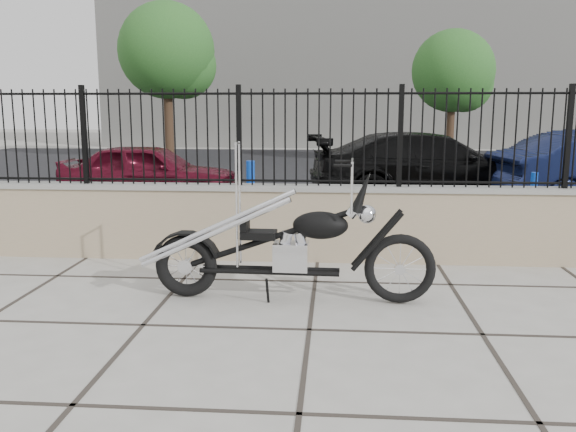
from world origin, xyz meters
The scene contains 12 objects.
ground_plane centered at (0.00, 0.00, 0.00)m, with size 90.00×90.00×0.00m, color #99968E.
parking_lot centered at (0.00, 12.50, 0.00)m, with size 30.00×30.00×0.00m, color black.
retaining_wall centered at (0.00, 2.50, 0.48)m, with size 14.00×0.36×0.96m, color gray.
iron_fence centered at (0.00, 2.50, 1.56)m, with size 14.00×0.08×1.20m, color black.
background_building centered at (0.00, 26.50, 4.00)m, with size 22.00×6.00×8.00m, color beige.
chopper_motorcycle centered at (-0.28, 0.84, 0.81)m, with size 2.71×0.48×1.63m, color black, non-canonical shape.
car_red centered at (-3.55, 6.96, 0.61)m, with size 1.44×3.59×1.22m, color #510B1B.
car_black centered at (2.13, 7.48, 0.71)m, with size 2.00×4.91×1.43m, color black.
bollard_a centered at (-1.11, 4.27, 0.55)m, with size 0.13×0.13×1.11m, color #0B44AD.
bollard_b centered at (3.37, 4.79, 0.46)m, with size 0.11×0.11×0.91m, color #0C4DB9.
tree_left centered at (-5.88, 16.97, 4.06)m, with size 3.44×3.44×5.80m.
tree_right centered at (4.06, 16.00, 3.22)m, with size 2.72×2.72×4.59m.
Camera 1 is at (0.21, -5.11, 1.95)m, focal length 38.00 mm.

